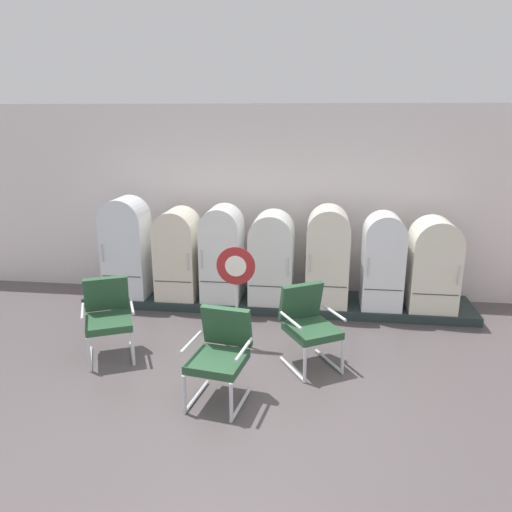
# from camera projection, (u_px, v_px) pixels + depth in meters

# --- Properties ---
(ground) EXTENTS (12.00, 10.00, 0.05)m
(ground) POSITION_uv_depth(u_px,v_px,m) (248.00, 417.00, 5.04)
(ground) COLOR #4D4647
(back_wall) EXTENTS (11.76, 0.12, 3.13)m
(back_wall) POSITION_uv_depth(u_px,v_px,m) (280.00, 202.00, 8.08)
(back_wall) COLOR silver
(back_wall) RESTS_ON ground
(display_plinth) EXTENTS (6.12, 0.95, 0.13)m
(display_plinth) POSITION_uv_depth(u_px,v_px,m) (275.00, 302.00, 7.90)
(display_plinth) COLOR #253131
(display_plinth) RESTS_ON ground
(refrigerator_0) EXTENTS (0.67, 0.61, 1.59)m
(refrigerator_0) POSITION_uv_depth(u_px,v_px,m) (126.00, 244.00, 7.80)
(refrigerator_0) COLOR white
(refrigerator_0) RESTS_ON display_plinth
(refrigerator_1) EXTENTS (0.63, 0.71, 1.42)m
(refrigerator_1) POSITION_uv_depth(u_px,v_px,m) (178.00, 251.00, 7.77)
(refrigerator_1) COLOR silver
(refrigerator_1) RESTS_ON display_plinth
(refrigerator_2) EXTENTS (0.61, 0.67, 1.49)m
(refrigerator_2) POSITION_uv_depth(u_px,v_px,m) (222.00, 250.00, 7.65)
(refrigerator_2) COLOR white
(refrigerator_2) RESTS_ON display_plinth
(refrigerator_3) EXTENTS (0.67, 0.72, 1.41)m
(refrigerator_3) POSITION_uv_depth(u_px,v_px,m) (272.00, 255.00, 7.59)
(refrigerator_3) COLOR silver
(refrigerator_3) RESTS_ON display_plinth
(refrigerator_4) EXTENTS (0.64, 0.72, 1.51)m
(refrigerator_4) POSITION_uv_depth(u_px,v_px,m) (328.00, 253.00, 7.47)
(refrigerator_4) COLOR silver
(refrigerator_4) RESTS_ON display_plinth
(refrigerator_5) EXTENTS (0.59, 0.62, 1.44)m
(refrigerator_5) POSITION_uv_depth(u_px,v_px,m) (383.00, 258.00, 7.33)
(refrigerator_5) COLOR white
(refrigerator_5) RESTS_ON display_plinth
(refrigerator_6) EXTENTS (0.69, 0.69, 1.38)m
(refrigerator_6) POSITION_uv_depth(u_px,v_px,m) (433.00, 262.00, 7.29)
(refrigerator_6) COLOR silver
(refrigerator_6) RESTS_ON display_plinth
(armchair_left) EXTENTS (0.80, 0.86, 0.99)m
(armchair_left) POSITION_uv_depth(u_px,v_px,m) (108.00, 314.00, 6.16)
(armchair_left) COLOR silver
(armchair_left) RESTS_ON ground
(armchair_right) EXTENTS (0.83, 0.88, 0.99)m
(armchair_right) POSITION_uv_depth(u_px,v_px,m) (308.00, 322.00, 5.93)
(armchair_right) COLOR silver
(armchair_right) RESTS_ON ground
(armchair_center) EXTENTS (0.70, 0.77, 0.99)m
(armchair_center) POSITION_uv_depth(u_px,v_px,m) (221.00, 351.00, 5.20)
(armchair_center) COLOR silver
(armchair_center) RESTS_ON ground
(sign_stand) EXTENTS (0.50, 0.32, 1.35)m
(sign_stand) POSITION_uv_depth(u_px,v_px,m) (236.00, 296.00, 6.40)
(sign_stand) COLOR #2D2D30
(sign_stand) RESTS_ON ground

